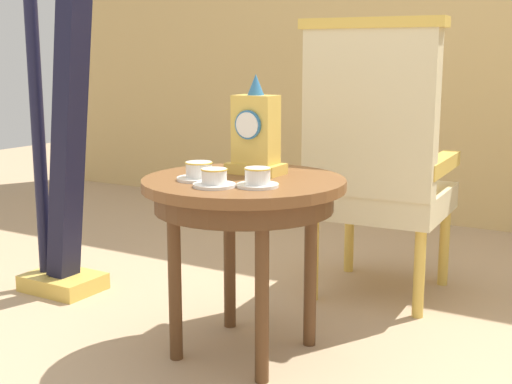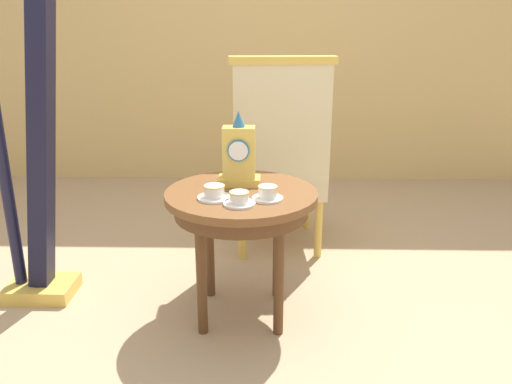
# 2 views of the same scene
# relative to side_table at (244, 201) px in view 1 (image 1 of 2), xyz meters

# --- Properties ---
(ground_plane) EXTENTS (10.00, 10.00, 0.00)m
(ground_plane) POSITION_rel_side_table_xyz_m (-0.01, -0.02, -0.53)
(ground_plane) COLOR tan
(side_table) EXTENTS (0.67, 0.67, 0.60)m
(side_table) POSITION_rel_side_table_xyz_m (0.00, 0.00, 0.00)
(side_table) COLOR brown
(side_table) RESTS_ON ground
(teacup_left) EXTENTS (0.14, 0.14, 0.06)m
(teacup_left) POSITION_rel_side_table_xyz_m (-0.11, -0.10, 0.10)
(teacup_left) COLOR white
(teacup_left) RESTS_ON side_table
(teacup_right) EXTENTS (0.13, 0.13, 0.06)m
(teacup_right) POSITION_rel_side_table_xyz_m (0.00, -0.17, 0.10)
(teacup_right) COLOR white
(teacup_right) RESTS_ON side_table
(teacup_center) EXTENTS (0.13, 0.13, 0.06)m
(teacup_center) POSITION_rel_side_table_xyz_m (0.12, -0.11, 0.10)
(teacup_center) COLOR white
(teacup_center) RESTS_ON side_table
(mantel_clock) EXTENTS (0.19, 0.11, 0.34)m
(mantel_clock) POSITION_rel_side_table_xyz_m (-0.01, 0.10, 0.21)
(mantel_clock) COLOR gold
(mantel_clock) RESTS_ON side_table
(armchair) EXTENTS (0.58, 0.56, 1.14)m
(armchair) POSITION_rel_side_table_xyz_m (0.18, 0.72, 0.06)
(armchair) COLOR beige
(armchair) RESTS_ON ground
(harp) EXTENTS (0.40, 0.24, 1.84)m
(harp) POSITION_rel_side_table_xyz_m (-0.98, 0.14, 0.22)
(harp) COLOR gold
(harp) RESTS_ON ground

